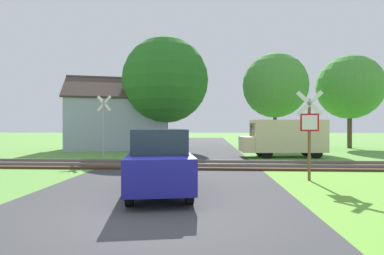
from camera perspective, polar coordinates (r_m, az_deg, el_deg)
name	(u,v)px	position (r m, az deg, el deg)	size (l,w,h in m)	color
ground_plane	(147,212)	(6.83, -8.57, -15.56)	(160.00, 160.00, 0.00)	#5B933D
road_asphalt	(162,191)	(8.74, -5.82, -12.03)	(7.17, 80.00, 0.01)	#38383A
rail_track	(180,165)	(14.05, -2.29, -7.14)	(60.00, 2.60, 0.22)	#422D1E
stop_sign_near	(309,129)	(10.95, 21.45, -0.19)	(0.87, 0.21, 3.08)	brown
crossing_sign_far	(104,123)	(17.11, -16.48, 0.84)	(0.86, 0.21, 3.55)	#9E9EA5
house	(117,122)	(25.52, -14.04, 0.97)	(9.14, 7.56, 5.96)	#99A3B7
tree_far	(350,87)	(28.90, 27.83, 6.81)	(5.40, 5.40, 7.90)	#513823
tree_center	(165,80)	(23.87, -5.08, 8.95)	(6.72, 6.72, 8.85)	#513823
tree_right	(275,86)	(25.02, 15.55, 7.70)	(5.15, 5.15, 7.70)	#513823
mail_truck	(284,137)	(18.83, 17.20, -1.67)	(5.00, 2.15, 2.24)	beige
parked_car	(159,161)	(8.45, -6.22, -6.32)	(2.30, 4.22, 1.78)	navy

